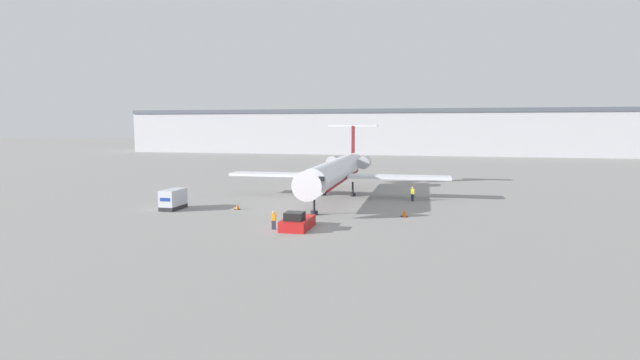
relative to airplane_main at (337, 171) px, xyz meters
name	(u,v)px	position (x,y,z in m)	size (l,w,h in m)	color
ground_plane	(295,229)	(0.37, -20.92, -3.38)	(600.00, 600.00, 0.00)	gray
terminal_building	(398,132)	(0.37, 99.08, 3.80)	(180.00, 16.80, 14.31)	#B2B2B7
airplane_main	(337,171)	(0.00, 0.00, 0.00)	(28.85, 32.80, 9.26)	silver
pushback_tug	(297,222)	(0.49, -20.63, -2.78)	(2.31, 4.45, 1.66)	#B21919
luggage_cart	(173,199)	(-15.68, -13.73, -2.27)	(1.66, 3.47, 2.22)	#232326
worker_near_tug	(274,220)	(-1.49, -21.38, -2.51)	(0.40, 0.24, 1.67)	#232838
worker_by_wing	(413,193)	(9.77, -1.57, -2.44)	(0.40, 0.25, 1.78)	#232838
traffic_cone_left	(237,206)	(-8.74, -12.22, -3.04)	(0.56, 0.56, 0.72)	black
traffic_cone_right	(404,213)	(9.48, -12.50, -2.98)	(0.71, 0.71, 0.84)	black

